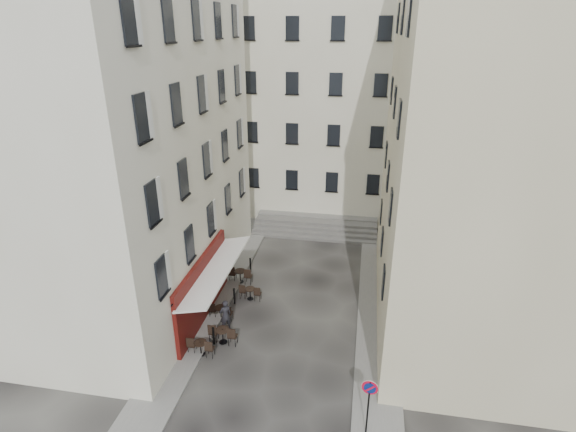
% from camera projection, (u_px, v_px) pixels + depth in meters
% --- Properties ---
extents(ground, '(90.00, 90.00, 0.00)m').
position_uv_depth(ground, '(284.00, 338.00, 22.05)').
color(ground, black).
rests_on(ground, ground).
extents(sidewalk_left, '(2.00, 22.00, 0.12)m').
position_uv_depth(sidewalk_left, '(221.00, 286.00, 26.38)').
color(sidewalk_left, slate).
rests_on(sidewalk_left, ground).
extents(sidewalk_right, '(2.00, 18.00, 0.12)m').
position_uv_depth(sidewalk_right, '(377.00, 312.00, 24.01)').
color(sidewalk_right, slate).
rests_on(sidewalk_right, ground).
extents(building_left, '(12.20, 16.20, 20.60)m').
position_uv_depth(building_left, '(88.00, 109.00, 22.42)').
color(building_left, beige).
rests_on(building_left, ground).
extents(building_right, '(12.20, 14.20, 18.60)m').
position_uv_depth(building_right, '(530.00, 145.00, 19.87)').
color(building_right, tan).
rests_on(building_right, ground).
extents(building_back, '(18.20, 10.20, 18.60)m').
position_uv_depth(building_back, '(315.00, 92.00, 35.77)').
color(building_back, beige).
rests_on(building_back, ground).
extents(cafe_storefront, '(1.74, 7.30, 3.50)m').
position_uv_depth(cafe_storefront, '(205.00, 287.00, 22.92)').
color(cafe_storefront, '#4D120B').
rests_on(cafe_storefront, ground).
extents(stone_steps, '(9.00, 3.15, 0.80)m').
position_uv_depth(stone_steps, '(315.00, 227.00, 33.28)').
color(stone_steps, '#5D5A58').
rests_on(stone_steps, ground).
extents(bollard_near, '(0.12, 0.12, 0.98)m').
position_uv_depth(bollard_near, '(213.00, 335.00, 21.46)').
color(bollard_near, black).
rests_on(bollard_near, ground).
extents(bollard_mid, '(0.12, 0.12, 0.98)m').
position_uv_depth(bollard_mid, '(234.00, 295.00, 24.63)').
color(bollard_mid, black).
rests_on(bollard_mid, ground).
extents(bollard_far, '(0.12, 0.12, 0.98)m').
position_uv_depth(bollard_far, '(250.00, 264.00, 27.80)').
color(bollard_far, black).
rests_on(bollard_far, ground).
extents(no_parking_sign, '(0.59, 0.14, 2.60)m').
position_uv_depth(no_parking_sign, '(369.00, 398.00, 16.13)').
color(no_parking_sign, black).
rests_on(no_parking_sign, ground).
extents(bistro_table_a, '(1.30, 0.61, 0.91)m').
position_uv_depth(bistro_table_a, '(201.00, 347.00, 20.79)').
color(bistro_table_a, black).
rests_on(bistro_table_a, ground).
extents(bistro_table_b, '(1.41, 0.66, 0.99)m').
position_uv_depth(bistro_table_b, '(223.00, 334.00, 21.57)').
color(bistro_table_b, black).
rests_on(bistro_table_b, ground).
extents(bistro_table_c, '(1.27, 0.60, 0.89)m').
position_uv_depth(bistro_table_c, '(221.00, 311.00, 23.38)').
color(bistro_table_c, black).
rests_on(bistro_table_c, ground).
extents(bistro_table_d, '(1.24, 0.58, 0.87)m').
position_uv_depth(bistro_table_d, '(250.00, 292.00, 25.05)').
color(bistro_table_d, black).
rests_on(bistro_table_d, ground).
extents(bistro_table_e, '(1.43, 0.67, 1.00)m').
position_uv_depth(bistro_table_e, '(240.00, 275.00, 26.67)').
color(bistro_table_e, black).
rests_on(bistro_table_e, ground).
extents(pedestrian, '(0.73, 0.71, 1.69)m').
position_uv_depth(pedestrian, '(225.00, 315.00, 22.40)').
color(pedestrian, black).
rests_on(pedestrian, ground).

